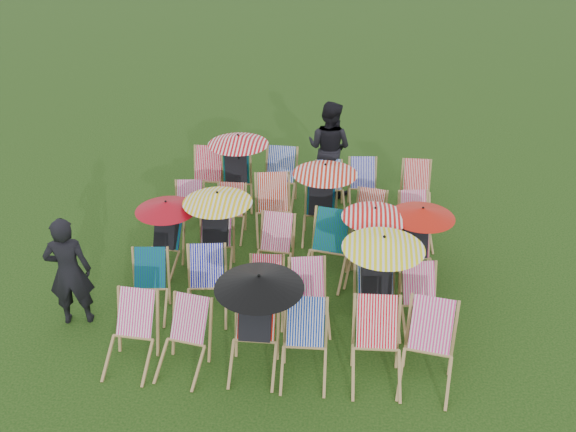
# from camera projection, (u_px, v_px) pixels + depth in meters

# --- Properties ---
(ground) EXTENTS (100.00, 100.00, 0.00)m
(ground) POSITION_uv_depth(u_px,v_px,m) (294.00, 275.00, 10.34)
(ground) COLOR black
(ground) RESTS_ON ground
(deckchair_0) EXTENTS (0.67, 0.89, 0.92)m
(deckchair_0) POSITION_uv_depth(u_px,v_px,m) (130.00, 335.00, 8.34)
(deckchair_0) COLOR #A4834C
(deckchair_0) RESTS_ON ground
(deckchair_1) EXTENTS (0.73, 0.91, 0.89)m
(deckchair_1) POSITION_uv_depth(u_px,v_px,m) (183.00, 340.00, 8.28)
(deckchair_1) COLOR #A4834C
(deckchair_1) RESTS_ON ground
(deckchair_2) EXTENTS (1.14, 1.18, 1.36)m
(deckchair_2) POSITION_uv_depth(u_px,v_px,m) (255.00, 321.00, 8.19)
(deckchair_2) COLOR #A4834C
(deckchair_2) RESTS_ON ground
(deckchair_3) EXTENTS (0.64, 0.88, 0.93)m
(deckchair_3) POSITION_uv_depth(u_px,v_px,m) (304.00, 346.00, 8.16)
(deckchair_3) COLOR #A4834C
(deckchair_3) RESTS_ON ground
(deckchair_4) EXTENTS (0.69, 0.94, 0.99)m
(deckchair_4) POSITION_uv_depth(u_px,v_px,m) (377.00, 347.00, 8.09)
(deckchair_4) COLOR #A4834C
(deckchair_4) RESTS_ON ground
(deckchair_5) EXTENTS (0.81, 1.02, 1.01)m
(deckchair_5) POSITION_uv_depth(u_px,v_px,m) (428.00, 351.00, 8.02)
(deckchair_5) COLOR #A4834C
(deckchair_5) RESTS_ON ground
(deckchair_6) EXTENTS (0.66, 0.86, 0.88)m
(deckchair_6) POSITION_uv_depth(u_px,v_px,m) (148.00, 287.00, 9.31)
(deckchair_6) COLOR #A4834C
(deckchair_6) RESTS_ON ground
(deckchair_7) EXTENTS (0.74, 0.94, 0.94)m
(deckchair_7) POSITION_uv_depth(u_px,v_px,m) (206.00, 286.00, 9.28)
(deckchair_7) COLOR #A4834C
(deckchair_7) RESTS_ON ground
(deckchair_8) EXTENTS (0.60, 0.80, 0.83)m
(deckchair_8) POSITION_uv_depth(u_px,v_px,m) (266.00, 292.00, 9.24)
(deckchair_8) COLOR #A4834C
(deckchair_8) RESTS_ON ground
(deckchair_9) EXTENTS (0.72, 0.90, 0.88)m
(deckchair_9) POSITION_uv_depth(u_px,v_px,m) (309.00, 298.00, 9.08)
(deckchair_9) COLOR #A4834C
(deckchair_9) RESTS_ON ground
(deckchair_10) EXTENTS (1.15, 1.24, 1.37)m
(deckchair_10) POSITION_uv_depth(u_px,v_px,m) (379.00, 280.00, 8.97)
(deckchair_10) COLOR #A4834C
(deckchair_10) RESTS_ON ground
(deckchair_11) EXTENTS (0.70, 0.89, 0.88)m
(deckchair_11) POSITION_uv_depth(u_px,v_px,m) (422.00, 303.00, 8.97)
(deckchair_11) COLOR #A4834C
(deckchair_11) RESTS_ON ground
(deckchair_12) EXTENTS (0.98, 1.05, 1.17)m
(deckchair_12) POSITION_uv_depth(u_px,v_px,m) (164.00, 234.00, 10.25)
(deckchair_12) COLOR #A4834C
(deckchair_12) RESTS_ON ground
(deckchair_13) EXTENTS (1.10, 1.16, 1.31)m
(deckchair_13) POSITION_uv_depth(u_px,v_px,m) (215.00, 230.00, 10.23)
(deckchair_13) COLOR #A4834C
(deckchair_13) RESTS_ON ground
(deckchair_14) EXTENTS (0.68, 0.89, 0.91)m
(deckchair_14) POSITION_uv_depth(u_px,v_px,m) (274.00, 249.00, 10.17)
(deckchair_14) COLOR #A4834C
(deckchair_14) RESTS_ON ground
(deckchair_15) EXTENTS (0.82, 1.03, 1.01)m
(deckchair_15) POSITION_uv_depth(u_px,v_px,m) (327.00, 250.00, 10.06)
(deckchair_15) COLOR #A4834C
(deckchair_15) RESTS_ON ground
(deckchair_16) EXTENTS (1.03, 1.10, 1.22)m
(deckchair_16) POSITION_uv_depth(u_px,v_px,m) (369.00, 243.00, 9.98)
(deckchair_16) COLOR #A4834C
(deckchair_16) RESTS_ON ground
(deckchair_17) EXTENTS (1.01, 1.07, 1.20)m
(deckchair_17) POSITION_uv_depth(u_px,v_px,m) (418.00, 242.00, 10.00)
(deckchair_17) COLOR #A4834C
(deckchair_17) RESTS_ON ground
(deckchair_18) EXTENTS (0.65, 0.84, 0.85)m
(deckchair_18) POSITION_uv_depth(u_px,v_px,m) (189.00, 211.00, 11.32)
(deckchair_18) COLOR #A4834C
(deckchair_18) RESTS_ON ground
(deckchair_19) EXTENTS (0.56, 0.78, 0.85)m
(deckchair_19) POSITION_uv_depth(u_px,v_px,m) (229.00, 213.00, 11.24)
(deckchair_19) COLOR #A4834C
(deckchair_19) RESTS_ON ground
(deckchair_20) EXTENTS (0.82, 1.03, 1.02)m
(deckchair_20) POSITION_uv_depth(u_px,v_px,m) (274.00, 209.00, 11.19)
(deckchair_20) COLOR #A4834C
(deckchair_20) RESTS_ON ground
(deckchair_21) EXTENTS (1.12, 1.16, 1.33)m
(deckchair_21) POSITION_uv_depth(u_px,v_px,m) (322.00, 200.00, 11.09)
(deckchair_21) COLOR #A4834C
(deckchair_21) RESTS_ON ground
(deckchair_22) EXTENTS (0.71, 0.88, 0.86)m
(deckchair_22) POSITION_uv_depth(u_px,v_px,m) (368.00, 220.00, 11.01)
(deckchair_22) COLOR #A4834C
(deckchair_22) RESTS_ON ground
(deckchair_23) EXTENTS (0.67, 0.85, 0.85)m
(deckchair_23) POSITION_uv_depth(u_px,v_px,m) (416.00, 222.00, 10.98)
(deckchair_23) COLOR #A4834C
(deckchair_23) RESTS_ON ground
(deckchair_24) EXTENTS (0.66, 0.92, 1.00)m
(deckchair_24) POSITION_uv_depth(u_px,v_px,m) (206.00, 179.00, 12.27)
(deckchair_24) COLOR #A4834C
(deckchair_24) RESTS_ON ground
(deckchair_25) EXTENTS (1.14, 1.23, 1.35)m
(deckchair_25) POSITION_uv_depth(u_px,v_px,m) (237.00, 169.00, 12.15)
(deckchair_25) COLOR #A4834C
(deckchair_25) RESTS_ON ground
(deckchair_26) EXTENTS (0.71, 0.96, 1.01)m
(deckchair_26) POSITION_uv_depth(u_px,v_px,m) (279.00, 179.00, 12.22)
(deckchair_26) COLOR #A4834C
(deckchair_26) RESTS_ON ground
(deckchair_27) EXTENTS (0.67, 0.85, 0.84)m
(deckchair_27) POSITION_uv_depth(u_px,v_px,m) (331.00, 188.00, 12.09)
(deckchair_27) COLOR #A4834C
(deckchair_27) RESTS_ON ground
(deckchair_28) EXTENTS (0.66, 0.86, 0.88)m
(deckchair_28) POSITION_uv_depth(u_px,v_px,m) (364.00, 186.00, 12.12)
(deckchair_28) COLOR #A4834C
(deckchair_28) RESTS_ON ground
(deckchair_29) EXTENTS (0.60, 0.83, 0.89)m
(deckchair_29) POSITION_uv_depth(u_px,v_px,m) (416.00, 189.00, 12.00)
(deckchair_29) COLOR #A4834C
(deckchair_29) RESTS_ON ground
(person_left) EXTENTS (0.70, 0.54, 1.70)m
(person_left) POSITION_uv_depth(u_px,v_px,m) (69.00, 272.00, 8.93)
(person_left) COLOR black
(person_left) RESTS_ON ground
(person_rear) EXTENTS (1.12, 1.02, 1.88)m
(person_rear) POSITION_uv_depth(u_px,v_px,m) (329.00, 148.00, 12.44)
(person_rear) COLOR black
(person_rear) RESTS_ON ground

